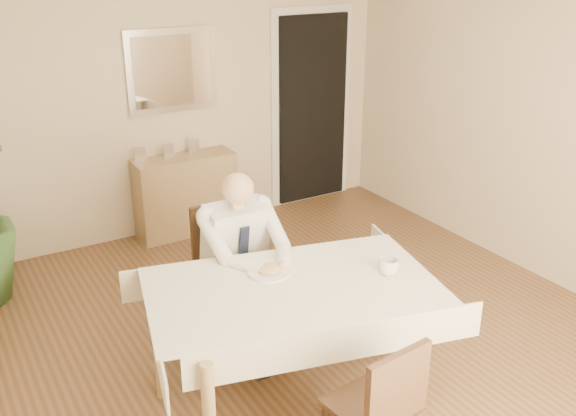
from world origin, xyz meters
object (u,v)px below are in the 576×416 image
dining_table (293,298)px  chair_far (228,261)px  sideboard (186,195)px  seated_man (247,256)px  coffee_mug (389,267)px  chair_near (382,405)px

dining_table → chair_far: size_ratio=2.07×
dining_table → sideboard: sideboard is taller
seated_man → dining_table: bearing=-90.0°
dining_table → chair_far: 0.90m
seated_man → coffee_mug: bearing=-53.1°
chair_near → seated_man: bearing=84.7°
dining_table → seated_man: seated_man is taller
chair_near → seated_man: size_ratio=0.68×
chair_far → coffee_mug: (0.57, -1.06, 0.27)m
seated_man → sideboard: bearing=79.3°
coffee_mug → sideboard: (-0.19, 2.78, -0.42)m
chair_far → seated_man: seated_man is taller
chair_far → seated_man: bearing=-90.7°
dining_table → sideboard: (0.38, 2.61, -0.28)m
dining_table → coffee_mug: size_ratio=15.62×
chair_far → seated_man: 0.33m
chair_far → sideboard: chair_far is taller
dining_table → sideboard: size_ratio=2.02×
coffee_mug → chair_near: bearing=-130.0°
dining_table → chair_near: 0.86m
chair_far → chair_near: bearing=-90.1°
seated_man → chair_near: bearing=-89.3°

